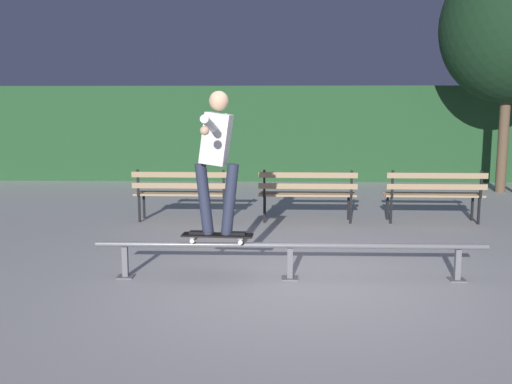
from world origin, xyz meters
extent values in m
plane|color=#ADAAA8|center=(0.00, 0.00, 0.00)|extent=(90.00, 90.00, 0.00)
cube|color=#234C28|center=(0.00, 9.13, 1.21)|extent=(24.00, 1.20, 2.43)
cylinder|color=slate|center=(0.00, 0.16, 0.38)|extent=(4.31, 0.06, 0.06)
cube|color=slate|center=(-1.83, 0.16, 0.17)|extent=(0.06, 0.06, 0.35)
cube|color=slate|center=(-1.83, 0.16, 0.01)|extent=(0.18, 0.18, 0.01)
cube|color=slate|center=(0.00, 0.16, 0.17)|extent=(0.06, 0.06, 0.35)
cube|color=slate|center=(0.00, 0.16, 0.01)|extent=(0.18, 0.18, 0.01)
cube|color=slate|center=(1.83, 0.16, 0.17)|extent=(0.06, 0.06, 0.35)
cube|color=slate|center=(1.83, 0.16, 0.01)|extent=(0.18, 0.18, 0.01)
cube|color=black|center=(-0.80, 0.16, 0.49)|extent=(0.79, 0.25, 0.02)
cube|color=black|center=(-0.80, 0.16, 0.50)|extent=(0.78, 0.24, 0.00)
cube|color=#9E9EA3|center=(-0.53, 0.14, 0.47)|extent=(0.06, 0.17, 0.02)
cube|color=#9E9EA3|center=(-1.06, 0.17, 0.47)|extent=(0.06, 0.17, 0.02)
cylinder|color=beige|center=(-0.54, 0.06, 0.43)|extent=(0.05, 0.03, 0.05)
cylinder|color=beige|center=(-0.53, 0.22, 0.43)|extent=(0.05, 0.03, 0.05)
cylinder|color=beige|center=(-1.07, 0.09, 0.43)|extent=(0.05, 0.03, 0.05)
cylinder|color=beige|center=(-1.06, 0.25, 0.43)|extent=(0.05, 0.03, 0.05)
cube|color=black|center=(-0.62, 0.14, 0.51)|extent=(0.27, 0.12, 0.03)
cube|color=black|center=(-0.98, 0.17, 0.51)|extent=(0.27, 0.12, 0.03)
cylinder|color=#282D42|center=(-0.66, 0.15, 0.89)|extent=(0.21, 0.14, 0.79)
cylinder|color=#282D42|center=(-0.94, 0.17, 0.89)|extent=(0.21, 0.14, 0.79)
cube|color=silver|center=(-0.80, 0.16, 1.55)|extent=(0.36, 0.38, 0.57)
cylinder|color=silver|center=(-0.83, -0.22, 1.71)|extent=(0.13, 0.61, 0.21)
cylinder|color=silver|center=(-0.77, 0.54, 1.71)|extent=(0.13, 0.61, 0.21)
sphere|color=tan|center=(-0.84, -0.50, 1.66)|extent=(0.09, 0.09, 0.09)
sphere|color=tan|center=(-0.75, 0.81, 1.66)|extent=(0.09, 0.09, 0.09)
sphere|color=tan|center=(-0.77, 0.15, 1.95)|extent=(0.21, 0.21, 0.21)
cube|color=black|center=(-0.99, 3.55, 0.22)|extent=(0.04, 0.04, 0.44)
cube|color=black|center=(-1.00, 3.23, 0.22)|extent=(0.04, 0.04, 0.44)
cube|color=black|center=(-1.00, 3.19, 0.66)|extent=(0.04, 0.04, 0.44)
cube|color=black|center=(-2.40, 3.57, 0.22)|extent=(0.04, 0.04, 0.44)
cube|color=black|center=(-2.40, 3.25, 0.22)|extent=(0.04, 0.04, 0.44)
cube|color=black|center=(-2.40, 3.21, 0.66)|extent=(0.04, 0.04, 0.44)
cube|color=#A38460|center=(-1.69, 3.54, 0.46)|extent=(1.60, 0.11, 0.04)
cube|color=#A38460|center=(-1.70, 3.40, 0.46)|extent=(1.60, 0.11, 0.04)
cube|color=#A38460|center=(-1.70, 3.26, 0.46)|extent=(1.60, 0.11, 0.04)
cube|color=#A38460|center=(-1.70, 3.19, 0.62)|extent=(1.60, 0.06, 0.09)
cube|color=#A38460|center=(-1.70, 3.19, 0.80)|extent=(1.60, 0.06, 0.09)
cube|color=black|center=(1.08, 3.55, 0.22)|extent=(0.04, 0.04, 0.44)
cube|color=black|center=(1.07, 3.23, 0.22)|extent=(0.04, 0.04, 0.44)
cube|color=black|center=(1.07, 3.19, 0.66)|extent=(0.04, 0.04, 0.44)
cube|color=black|center=(-0.33, 3.57, 0.22)|extent=(0.04, 0.04, 0.44)
cube|color=black|center=(-0.34, 3.25, 0.22)|extent=(0.04, 0.04, 0.44)
cube|color=black|center=(-0.34, 3.21, 0.66)|extent=(0.04, 0.04, 0.44)
cube|color=#A38460|center=(0.37, 3.54, 0.46)|extent=(1.60, 0.11, 0.04)
cube|color=#A38460|center=(0.37, 3.40, 0.46)|extent=(1.60, 0.11, 0.04)
cube|color=#A38460|center=(0.37, 3.26, 0.46)|extent=(1.60, 0.11, 0.04)
cube|color=#A38460|center=(0.37, 3.19, 0.62)|extent=(1.60, 0.06, 0.09)
cube|color=#A38460|center=(0.37, 3.19, 0.80)|extent=(1.60, 0.06, 0.09)
cube|color=black|center=(3.15, 3.55, 0.22)|extent=(0.04, 0.04, 0.44)
cube|color=black|center=(3.14, 3.23, 0.22)|extent=(0.04, 0.04, 0.44)
cube|color=black|center=(3.14, 3.19, 0.66)|extent=(0.04, 0.04, 0.44)
cube|color=black|center=(1.74, 3.57, 0.22)|extent=(0.04, 0.04, 0.44)
cube|color=black|center=(1.73, 3.25, 0.22)|extent=(0.04, 0.04, 0.44)
cube|color=black|center=(1.73, 3.21, 0.66)|extent=(0.04, 0.04, 0.44)
cube|color=#A38460|center=(2.44, 3.54, 0.46)|extent=(1.60, 0.11, 0.04)
cube|color=#A38460|center=(2.44, 3.40, 0.46)|extent=(1.60, 0.11, 0.04)
cube|color=#A38460|center=(2.44, 3.26, 0.46)|extent=(1.60, 0.11, 0.04)
cube|color=#A38460|center=(2.44, 3.19, 0.62)|extent=(1.60, 0.06, 0.09)
cube|color=#A38460|center=(2.44, 3.19, 0.80)|extent=(1.60, 0.06, 0.09)
cylinder|color=brown|center=(4.91, 6.88, 1.17)|extent=(0.22, 0.22, 2.35)
ellipsoid|color=black|center=(4.91, 6.88, 3.61)|extent=(2.98, 2.98, 3.28)
camera|label=1|loc=(-0.18, -5.93, 1.87)|focal=39.85mm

